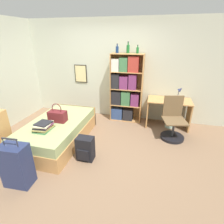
{
  "coord_description": "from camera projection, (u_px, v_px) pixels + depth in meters",
  "views": [
    {
      "loc": [
        1.21,
        -2.94,
        2.14
      ],
      "look_at": [
        0.41,
        0.19,
        0.75
      ],
      "focal_mm": 28.0,
      "sensor_mm": 36.0,
      "label": 1
    }
  ],
  "objects": [
    {
      "name": "suitcase",
      "position": [
        16.0,
        165.0,
        2.64
      ],
      "size": [
        0.42,
        0.29,
        0.83
      ],
      "color": "navy",
      "rests_on": "ground_plane"
    },
    {
      "name": "bottle_green",
      "position": [
        117.0,
        49.0,
        4.28
      ],
      "size": [
        0.07,
        0.07,
        0.22
      ],
      "color": "navy",
      "rests_on": "bookcase"
    },
    {
      "name": "wall_back",
      "position": [
        111.0,
        71.0,
        4.73
      ],
      "size": [
        10.0,
        0.09,
        2.6
      ],
      "color": "beige",
      "rests_on": "ground_plane"
    },
    {
      "name": "handbag",
      "position": [
        58.0,
        116.0,
        3.66
      ],
      "size": [
        0.36,
        0.2,
        0.4
      ],
      "color": "maroon",
      "rests_on": "bed"
    },
    {
      "name": "bottle_brown",
      "position": [
        128.0,
        49.0,
        4.23
      ],
      "size": [
        0.07,
        0.07,
        0.27
      ],
      "color": "#1E6B2D",
      "rests_on": "bookcase"
    },
    {
      "name": "book_stack_on_bed",
      "position": [
        43.0,
        126.0,
        3.35
      ],
      "size": [
        0.32,
        0.39,
        0.14
      ],
      "color": "#427A4C",
      "rests_on": "bed"
    },
    {
      "name": "backpack",
      "position": [
        85.0,
        149.0,
        3.25
      ],
      "size": [
        0.31,
        0.24,
        0.46
      ],
      "color": "black",
      "rests_on": "ground_plane"
    },
    {
      "name": "desk",
      "position": [
        168.0,
        108.0,
        4.39
      ],
      "size": [
        1.04,
        0.59,
        0.72
      ],
      "color": "tan",
      "rests_on": "ground_plane"
    },
    {
      "name": "ground_plane",
      "position": [
        91.0,
        146.0,
        3.74
      ],
      "size": [
        14.0,
        14.0,
        0.0
      ],
      "primitive_type": "plane",
      "color": "#84664C"
    },
    {
      "name": "desk_chair",
      "position": [
        173.0,
        126.0,
        3.95
      ],
      "size": [
        0.57,
        0.57,
        0.95
      ],
      "color": "black",
      "rests_on": "ground_plane"
    },
    {
      "name": "bottle_clear",
      "position": [
        137.0,
        50.0,
        4.17
      ],
      "size": [
        0.06,
        0.06,
        0.19
      ],
      "color": "#1E6B2D",
      "rests_on": "bookcase"
    },
    {
      "name": "bookcase",
      "position": [
        125.0,
        89.0,
        4.6
      ],
      "size": [
        0.82,
        0.34,
        1.77
      ],
      "color": "tan",
      "rests_on": "ground_plane"
    },
    {
      "name": "bed",
      "position": [
        59.0,
        131.0,
        3.83
      ],
      "size": [
        1.06,
        1.9,
        0.5
      ],
      "color": "tan",
      "rests_on": "ground_plane"
    },
    {
      "name": "desk_lamp",
      "position": [
        180.0,
        92.0,
        4.14
      ],
      "size": [
        0.16,
        0.12,
        0.36
      ],
      "color": "navy",
      "rests_on": "desk"
    },
    {
      "name": "waste_bin",
      "position": [
        170.0,
        122.0,
        4.45
      ],
      "size": [
        0.2,
        0.2,
        0.3
      ],
      "color": "#99C1B2",
      "rests_on": "ground_plane"
    }
  ]
}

